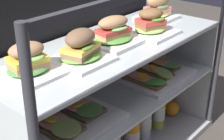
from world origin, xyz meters
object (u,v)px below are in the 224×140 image
plated_roll_sandwich_center (28,63)px  juice_bottle_front_fourth (132,131)px  plated_roll_sandwich_near_left_corner (114,34)px  plated_roll_sandwich_far_left (157,10)px  juice_bottle_front_right_end (114,138)px  orange_fruit_beside_bottles (172,108)px  open_sandwich_tray_right_of_center (153,73)px  plated_roll_sandwich_right_of_center (150,25)px  plated_roll_sandwich_left_of_center (81,49)px  juice_bottle_front_second (159,111)px  open_sandwich_tray_mid_right (70,118)px  juice_bottle_tucked_behind (145,122)px

plated_roll_sandwich_center → juice_bottle_front_fourth: (0.49, -0.05, -0.50)m
plated_roll_sandwich_near_left_corner → plated_roll_sandwich_far_left: (0.40, 0.06, 0.01)m
juice_bottle_front_right_end → orange_fruit_beside_bottles: 0.49m
open_sandwich_tray_right_of_center → juice_bottle_front_right_end: bearing=177.4°
plated_roll_sandwich_near_left_corner → plated_roll_sandwich_right_of_center: bearing=-13.5°
plated_roll_sandwich_center → orange_fruit_beside_bottles: bearing=-3.3°
plated_roll_sandwich_left_of_center → orange_fruit_beside_bottles: size_ratio=2.30×
plated_roll_sandwich_near_left_corner → orange_fruit_beside_bottles: bearing=-3.0°
plated_roll_sandwich_far_left → orange_fruit_beside_bottles: size_ratio=2.11×
open_sandwich_tray_right_of_center → plated_roll_sandwich_near_left_corner: bearing=174.2°
plated_roll_sandwich_center → plated_roll_sandwich_near_left_corner: 0.39m
plated_roll_sandwich_near_left_corner → open_sandwich_tray_right_of_center: (0.26, -0.03, -0.26)m
plated_roll_sandwich_near_left_corner → juice_bottle_front_second: size_ratio=0.81×
plated_roll_sandwich_left_of_center → open_sandwich_tray_right_of_center: size_ratio=0.55×
plated_roll_sandwich_center → plated_roll_sandwich_right_of_center: 0.58m
plated_roll_sandwich_near_left_corner → juice_bottle_front_second: plated_roll_sandwich_near_left_corner is taller
plated_roll_sandwich_left_of_center → open_sandwich_tray_right_of_center: (0.47, 0.00, -0.26)m
plated_roll_sandwich_left_of_center → open_sandwich_tray_mid_right: bearing=160.2°
plated_roll_sandwich_left_of_center → juice_bottle_front_second: plated_roll_sandwich_left_of_center is taller
plated_roll_sandwich_near_left_corner → juice_bottle_tucked_behind: size_ratio=0.88×
juice_bottle_front_right_end → plated_roll_sandwich_far_left: bearing=9.9°
open_sandwich_tray_mid_right → juice_bottle_tucked_behind: (0.47, -0.02, -0.25)m
juice_bottle_front_right_end → juice_bottle_front_fourth: juice_bottle_front_right_end is taller
plated_roll_sandwich_right_of_center → open_sandwich_tray_right_of_center: size_ratio=0.58×
juice_bottle_front_fourth → plated_roll_sandwich_left_of_center: bearing=-180.0°
plated_roll_sandwich_right_of_center → juice_bottle_front_right_end: bearing=171.4°
juice_bottle_front_right_end → juice_bottle_tucked_behind: 0.22m
juice_bottle_tucked_behind → plated_roll_sandwich_left_of_center: bearing=-179.8°
plated_roll_sandwich_far_left → plated_roll_sandwich_near_left_corner: bearing=-171.6°
plated_roll_sandwich_center → plated_roll_sandwich_far_left: plated_roll_sandwich_far_left is taller
plated_roll_sandwich_right_of_center → juice_bottle_front_second: 0.51m
open_sandwich_tray_mid_right → open_sandwich_tray_right_of_center: size_ratio=1.00×
plated_roll_sandwich_near_left_corner → plated_roll_sandwich_center: bearing=176.4°
juice_bottle_front_fourth → juice_bottle_front_second: (0.22, -0.00, 0.01)m
juice_bottle_front_fourth → juice_bottle_tucked_behind: (0.10, 0.00, -0.00)m
plated_roll_sandwich_left_of_center → juice_bottle_tucked_behind: plated_roll_sandwich_left_of_center is taller
open_sandwich_tray_mid_right → juice_bottle_front_second: (0.58, -0.02, -0.23)m
plated_roll_sandwich_center → plated_roll_sandwich_far_left: 0.79m
plated_roll_sandwich_left_of_center → juice_bottle_tucked_behind: size_ratio=0.85×
plated_roll_sandwich_near_left_corner → juice_bottle_front_second: bearing=-5.9°
plated_roll_sandwich_right_of_center → juice_bottle_front_second: size_ratio=0.84×
juice_bottle_front_second → plated_roll_sandwich_right_of_center: bearing=-175.1°
plated_roll_sandwich_left_of_center → open_sandwich_tray_right_of_center: plated_roll_sandwich_left_of_center is taller
juice_bottle_front_second → plated_roll_sandwich_far_left: bearing=50.5°
plated_roll_sandwich_center → open_sandwich_tray_right_of_center: plated_roll_sandwich_center is taller
juice_bottle_front_right_end → juice_bottle_tucked_behind: bearing=-3.6°
plated_roll_sandwich_right_of_center → juice_bottle_front_second: bearing=4.9°
plated_roll_sandwich_left_of_center → orange_fruit_beside_bottles: plated_roll_sandwich_left_of_center is taller
plated_roll_sandwich_near_left_corner → open_sandwich_tray_right_of_center: bearing=-5.8°
plated_roll_sandwich_near_left_corner → open_sandwich_tray_right_of_center: size_ratio=0.56×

